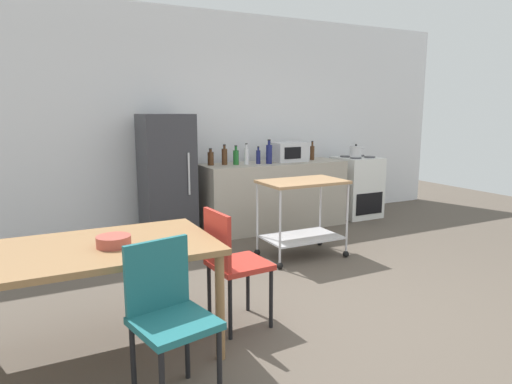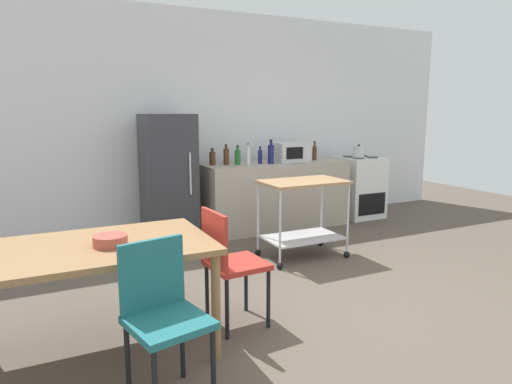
# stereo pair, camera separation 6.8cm
# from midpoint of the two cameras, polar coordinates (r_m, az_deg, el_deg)

# --- Properties ---
(ground_plane) EXTENTS (12.00, 12.00, 0.00)m
(ground_plane) POSITION_cam_midpoint_polar(r_m,az_deg,el_deg) (3.76, 10.15, -14.97)
(ground_plane) COLOR brown
(back_wall) EXTENTS (8.40, 0.12, 2.90)m
(back_wall) POSITION_cam_midpoint_polar(r_m,az_deg,el_deg) (6.27, -7.17, 8.85)
(back_wall) COLOR white
(back_wall) RESTS_ON ground_plane
(kitchen_counter) EXTENTS (2.00, 0.64, 0.90)m
(kitchen_counter) POSITION_cam_midpoint_polar(r_m,az_deg,el_deg) (6.19, 2.77, -0.41)
(kitchen_counter) COLOR #A89E8E
(kitchen_counter) RESTS_ON ground_plane
(dining_table) EXTENTS (1.50, 0.90, 0.75)m
(dining_table) POSITION_cam_midpoint_polar(r_m,az_deg,el_deg) (3.08, -19.38, -7.76)
(dining_table) COLOR olive
(dining_table) RESTS_ON ground_plane
(chair_red) EXTENTS (0.43, 0.43, 0.89)m
(chair_red) POSITION_cam_midpoint_polar(r_m,az_deg,el_deg) (3.35, -2.83, -8.48)
(chair_red) COLOR #B72D23
(chair_red) RESTS_ON ground_plane
(chair_teal) EXTENTS (0.47, 0.47, 0.89)m
(chair_teal) POSITION_cam_midpoint_polar(r_m,az_deg,el_deg) (2.60, -10.90, -14.39)
(chair_teal) COLOR #1E666B
(chair_teal) RESTS_ON ground_plane
(stove_oven) EXTENTS (0.60, 0.61, 0.92)m
(stove_oven) POSITION_cam_midpoint_polar(r_m,az_deg,el_deg) (7.01, 13.12, 0.60)
(stove_oven) COLOR white
(stove_oven) RESTS_ON ground_plane
(refrigerator) EXTENTS (0.60, 0.63, 1.55)m
(refrigerator) POSITION_cam_midpoint_polar(r_m,az_deg,el_deg) (5.68, -10.60, 1.79)
(refrigerator) COLOR #333338
(refrigerator) RESTS_ON ground_plane
(kitchen_cart) EXTENTS (0.91, 0.57, 0.85)m
(kitchen_cart) POSITION_cam_midpoint_polar(r_m,az_deg,el_deg) (4.94, 6.31, -1.74)
(kitchen_cart) COLOR #A37A51
(kitchen_cart) RESTS_ON ground_plane
(bottle_soy_sauce) EXTENTS (0.08, 0.08, 0.22)m
(bottle_soy_sauce) POSITION_cam_midpoint_polar(r_m,az_deg,el_deg) (5.84, -5.17, 4.27)
(bottle_soy_sauce) COLOR #4C2D19
(bottle_soy_sauce) RESTS_ON kitchen_counter
(bottle_hot_sauce) EXTENTS (0.07, 0.07, 0.26)m
(bottle_hot_sauce) POSITION_cam_midpoint_polar(r_m,az_deg,el_deg) (5.86, -3.43, 4.52)
(bottle_hot_sauce) COLOR #4C2D19
(bottle_hot_sauce) RESTS_ON kitchen_counter
(bottle_vinegar) EXTENTS (0.07, 0.07, 0.25)m
(bottle_vinegar) POSITION_cam_midpoint_polar(r_m,az_deg,el_deg) (5.86, -1.99, 4.44)
(bottle_vinegar) COLOR #1E6628
(bottle_vinegar) RESTS_ON kitchen_counter
(bottle_wine) EXTENTS (0.06, 0.06, 0.27)m
(bottle_wine) POSITION_cam_midpoint_polar(r_m,az_deg,el_deg) (5.88, -0.66, 4.57)
(bottle_wine) COLOR silver
(bottle_wine) RESTS_ON kitchen_counter
(bottle_sesame_oil) EXTENTS (0.06, 0.06, 0.23)m
(bottle_sesame_oil) POSITION_cam_midpoint_polar(r_m,az_deg,el_deg) (5.96, 0.85, 4.48)
(bottle_sesame_oil) COLOR navy
(bottle_sesame_oil) RESTS_ON kitchen_counter
(bottle_sparkling_water) EXTENTS (0.08, 0.08, 0.32)m
(bottle_sparkling_water) POSITION_cam_midpoint_polar(r_m,az_deg,el_deg) (5.97, 2.22, 4.85)
(bottle_sparkling_water) COLOR navy
(bottle_sparkling_water) RESTS_ON kitchen_counter
(microwave) EXTENTS (0.46, 0.35, 0.26)m
(microwave) POSITION_cam_midpoint_polar(r_m,az_deg,el_deg) (6.27, 4.71, 5.05)
(microwave) COLOR silver
(microwave) RESTS_ON kitchen_counter
(bottle_olive_oil) EXTENTS (0.06, 0.06, 0.27)m
(bottle_olive_oil) POSITION_cam_midpoint_polar(r_m,az_deg,el_deg) (6.48, 7.67, 4.96)
(bottle_olive_oil) COLOR #4C2D19
(bottle_olive_oil) RESTS_ON kitchen_counter
(fruit_bowl) EXTENTS (0.21, 0.21, 0.07)m
(fruit_bowl) POSITION_cam_midpoint_polar(r_m,az_deg,el_deg) (3.00, -17.24, -5.86)
(fruit_bowl) COLOR #B24C3F
(fruit_bowl) RESTS_ON dining_table
(kettle) EXTENTS (0.24, 0.17, 0.19)m
(kettle) POSITION_cam_midpoint_polar(r_m,az_deg,el_deg) (6.79, 13.06, 4.97)
(kettle) COLOR silver
(kettle) RESTS_ON stove_oven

